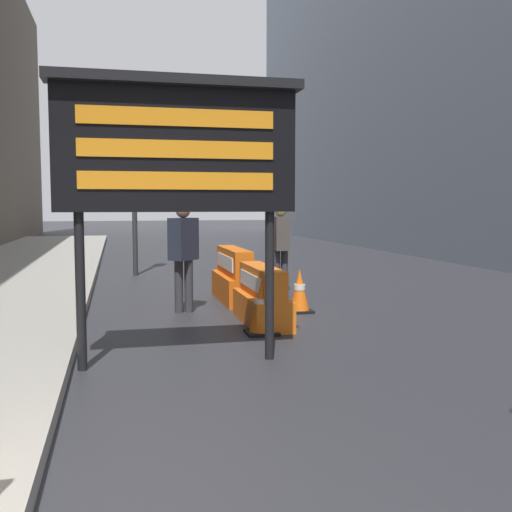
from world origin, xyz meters
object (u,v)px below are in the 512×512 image
at_px(jersey_barrier_orange_near, 262,298).
at_px(traffic_light_near_curb, 133,137).
at_px(traffic_cone_near, 262,307).
at_px(message_board, 177,149).
at_px(traffic_cone_far, 236,266).
at_px(pedestrian_passerby, 183,248).
at_px(jersey_barrier_orange_far, 234,278).
at_px(traffic_cone_mid, 300,291).
at_px(pedestrian_worker, 281,241).

relative_size(jersey_barrier_orange_near, traffic_light_near_curb, 0.36).
bearing_deg(traffic_cone_near, jersey_barrier_orange_near, 76.11).
bearing_deg(message_board, traffic_cone_near, 46.03).
relative_size(traffic_cone_far, pedestrian_passerby, 0.39).
bearing_deg(traffic_cone_far, jersey_barrier_orange_far, -102.16).
height_order(traffic_cone_near, traffic_cone_mid, traffic_cone_near).
height_order(traffic_cone_far, pedestrian_worker, pedestrian_worker).
bearing_deg(pedestrian_passerby, message_board, 37.79).
relative_size(traffic_cone_far, pedestrian_worker, 0.40).
xyz_separation_m(jersey_barrier_orange_near, traffic_cone_far, (0.57, 4.73, -0.03)).
height_order(traffic_cone_mid, pedestrian_worker, pedestrian_worker).
xyz_separation_m(traffic_cone_mid, pedestrian_passerby, (-1.78, 0.41, 0.67)).
relative_size(traffic_cone_far, traffic_light_near_curb, 0.15).
bearing_deg(traffic_cone_mid, pedestrian_passerby, 166.94).
bearing_deg(jersey_barrier_orange_near, jersey_barrier_orange_far, 90.00).
relative_size(traffic_light_near_curb, pedestrian_worker, 2.67).
xyz_separation_m(message_board, jersey_barrier_orange_near, (1.38, 1.95, -1.92)).
xyz_separation_m(jersey_barrier_orange_far, traffic_cone_mid, (0.79, -1.35, -0.07)).
xyz_separation_m(jersey_barrier_orange_near, pedestrian_passerby, (-0.99, 1.14, 0.65)).
bearing_deg(jersey_barrier_orange_far, traffic_cone_mid, -59.63).
bearing_deg(jersey_barrier_orange_near, traffic_cone_near, -103.89).
relative_size(message_board, jersey_barrier_orange_near, 1.85).
bearing_deg(traffic_cone_far, traffic_cone_mid, -86.88).
bearing_deg(jersey_barrier_orange_far, pedestrian_passerby, -136.64).
relative_size(jersey_barrier_orange_far, traffic_cone_far, 2.68).
relative_size(traffic_cone_near, pedestrian_passerby, 0.43).
distance_m(traffic_cone_mid, traffic_light_near_curb, 6.67).
distance_m(traffic_cone_far, pedestrian_worker, 2.04).
distance_m(jersey_barrier_orange_far, traffic_cone_near, 2.77).
height_order(jersey_barrier_orange_near, pedestrian_worker, pedestrian_worker).
height_order(jersey_barrier_orange_far, traffic_cone_near, jersey_barrier_orange_far).
relative_size(jersey_barrier_orange_near, pedestrian_passerby, 0.94).
height_order(traffic_cone_near, traffic_light_near_curb, traffic_light_near_curb).
bearing_deg(pedestrian_worker, pedestrian_passerby, 132.31).
height_order(traffic_cone_near, traffic_cone_far, traffic_cone_near).
distance_m(jersey_barrier_orange_near, traffic_light_near_curb, 7.06).
height_order(message_board, traffic_light_near_curb, traffic_light_near_curb).
distance_m(message_board, pedestrian_passerby, 3.36).
relative_size(jersey_barrier_orange_far, pedestrian_worker, 1.07).
distance_m(pedestrian_worker, pedestrian_passerby, 2.70).
height_order(jersey_barrier_orange_far, traffic_light_near_curb, traffic_light_near_curb).
bearing_deg(jersey_barrier_orange_far, traffic_cone_near, -93.54).
bearing_deg(traffic_cone_near, traffic_cone_mid, 55.88).
relative_size(jersey_barrier_orange_near, pedestrian_worker, 0.96).
height_order(traffic_light_near_curb, pedestrian_passerby, traffic_light_near_curb).
bearing_deg(traffic_cone_far, traffic_cone_near, -97.80).
distance_m(message_board, jersey_barrier_orange_far, 4.65).
xyz_separation_m(jersey_barrier_orange_near, pedestrian_worker, (1.07, 2.87, 0.64)).
height_order(jersey_barrier_orange_far, pedestrian_passerby, pedestrian_passerby).
height_order(jersey_barrier_orange_near, traffic_cone_near, jersey_barrier_orange_near).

